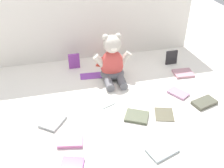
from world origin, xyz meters
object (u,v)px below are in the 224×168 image
book_case_10 (178,93)px  book_case_13 (183,73)px  teddy_bear (112,63)px  book_case_3 (74,61)px  book_case_2 (53,122)px  book_case_12 (105,101)px  book_case_5 (104,62)px  book_case_1 (70,142)px  book_case_11 (171,57)px  book_case_8 (91,76)px  book_case_9 (162,151)px  book_case_7 (137,116)px  book_case_4 (164,114)px  book_case_6 (72,167)px  book_case_0 (204,103)px

book_case_10 → book_case_13: bearing=24.6°
teddy_bear → book_case_3: teddy_bear is taller
book_case_2 → book_case_12: book_case_2 is taller
book_case_5 → book_case_13: (0.46, -0.26, 0.00)m
book_case_1 → book_case_3: size_ratio=1.10×
book_case_11 → book_case_13: bearing=-84.2°
book_case_2 → book_case_8: 0.46m
book_case_2 → book_case_13: 0.87m
book_case_3 → book_case_8: (0.09, -0.12, -0.05)m
book_case_9 → book_case_1: bearing=-128.1°
book_case_11 → book_case_12: (-0.53, -0.30, -0.04)m
teddy_bear → book_case_8: (-0.13, 0.05, -0.10)m
book_case_7 → book_case_4: bearing=-67.0°
book_case_5 → book_case_1: bearing=-83.7°
book_case_3 → book_case_5: book_case_3 is taller
book_case_2 → book_case_3: (0.17, 0.51, 0.04)m
book_case_4 → book_case_6: 0.55m
book_case_1 → book_case_7: (0.35, 0.09, -0.00)m
book_case_5 → book_case_9: bearing=-53.9°
book_case_11 → book_case_10: bearing=-109.6°
book_case_0 → book_case_12: book_case_0 is taller
book_case_2 → book_case_10: (0.71, 0.07, -0.00)m
book_case_1 → book_case_7: 0.36m
book_case_1 → book_case_8: size_ratio=0.83×
book_case_0 → book_case_3: size_ratio=1.26×
teddy_bear → book_case_2: size_ratio=2.54×
book_case_1 → book_case_8: (0.19, 0.53, -0.01)m
book_case_3 → book_case_6: (-0.11, -0.80, -0.04)m
book_case_8 → book_case_4: bearing=37.7°
book_case_4 → book_case_10: book_case_10 is taller
book_case_12 → book_case_5: bearing=57.0°
teddy_bear → book_case_11: bearing=12.5°
teddy_bear → book_case_12: (-0.10, -0.22, -0.10)m
book_case_5 → teddy_bear: bearing=-56.4°
book_case_0 → book_case_6: size_ratio=1.33×
book_case_0 → book_case_10: size_ratio=1.18×
book_case_3 → book_case_8: bearing=-53.9°
book_case_2 → book_case_6: (0.06, -0.29, -0.00)m
book_case_3 → book_case_10: book_case_3 is taller
teddy_bear → book_case_6: teddy_bear is taller
book_case_2 → book_case_4: size_ratio=1.09×
book_case_5 → book_case_10: size_ratio=1.06×
book_case_11 → book_case_13: size_ratio=0.80×
book_case_0 → book_case_6: (-0.74, -0.25, -0.00)m
book_case_2 → book_case_10: size_ratio=1.04×
book_case_7 → book_case_11: size_ratio=1.20×
book_case_10 → book_case_12: bearing=144.2°
teddy_bear → book_case_9: teddy_bear is taller
book_case_8 → book_case_9: (0.20, -0.68, 0.00)m
book_case_6 → book_case_13: bearing=-126.8°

